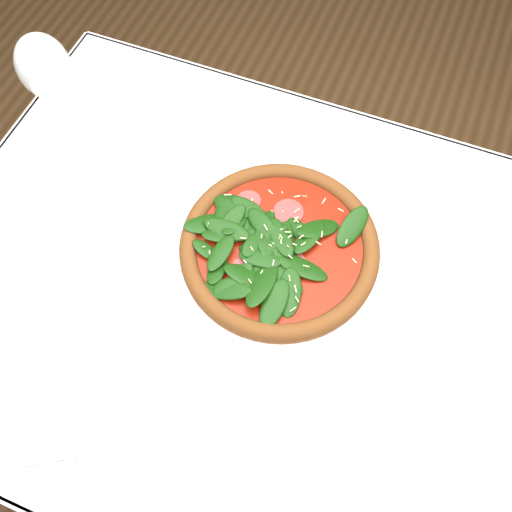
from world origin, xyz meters
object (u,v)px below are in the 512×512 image
at_px(pizza, 280,245).
at_px(napkin, 74,434).
at_px(plate, 279,252).
at_px(wine_glass, 45,69).

distance_m(pizza, napkin, 0.40).
height_order(plate, wine_glass, wine_glass).
distance_m(wine_glass, napkin, 0.56).
relative_size(plate, pizza, 0.94).
bearing_deg(wine_glass, plate, -12.63).
bearing_deg(pizza, plate, 180.00).
bearing_deg(wine_glass, napkin, -59.07).
height_order(wine_glass, napkin, wine_glass).
relative_size(pizza, napkin, 2.75).
relative_size(wine_glass, napkin, 1.49).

